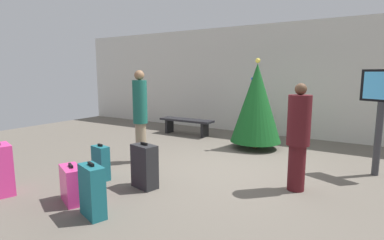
{
  "coord_description": "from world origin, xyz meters",
  "views": [
    {
      "loc": [
        2.35,
        -5.15,
        1.85
      ],
      "look_at": [
        -0.88,
        0.03,
        0.9
      ],
      "focal_mm": 28.26,
      "sensor_mm": 36.0,
      "label": 1
    }
  ],
  "objects_px": {
    "holiday_tree": "(256,103)",
    "suitcase_2": "(72,184)",
    "traveller_1": "(140,114)",
    "traveller_0": "(298,135)",
    "suitcase_0": "(145,166)",
    "waiting_bench": "(186,123)",
    "flight_info_kiosk": "(381,104)",
    "suitcase_3": "(1,170)",
    "suitcase_4": "(101,163)",
    "suitcase_1": "(92,191)"
  },
  "relations": [
    {
      "from": "traveller_0",
      "to": "suitcase_3",
      "type": "xyz_separation_m",
      "value": [
        -3.79,
        -2.57,
        -0.5
      ]
    },
    {
      "from": "suitcase_3",
      "to": "flight_info_kiosk",
      "type": "bearing_deg",
      "value": 39.98
    },
    {
      "from": "traveller_0",
      "to": "suitcase_0",
      "type": "xyz_separation_m",
      "value": [
        -2.12,
        -1.2,
        -0.54
      ]
    },
    {
      "from": "suitcase_3",
      "to": "suitcase_0",
      "type": "bearing_deg",
      "value": 39.36
    },
    {
      "from": "holiday_tree",
      "to": "suitcase_1",
      "type": "bearing_deg",
      "value": -96.29
    },
    {
      "from": "waiting_bench",
      "to": "holiday_tree",
      "type": "bearing_deg",
      "value": -11.33
    },
    {
      "from": "holiday_tree",
      "to": "suitcase_1",
      "type": "height_order",
      "value": "holiday_tree"
    },
    {
      "from": "holiday_tree",
      "to": "suitcase_0",
      "type": "distance_m",
      "value": 3.6
    },
    {
      "from": "holiday_tree",
      "to": "waiting_bench",
      "type": "xyz_separation_m",
      "value": [
        -2.35,
        0.47,
        -0.76
      ]
    },
    {
      "from": "suitcase_3",
      "to": "waiting_bench",
      "type": "bearing_deg",
      "value": 90.76
    },
    {
      "from": "holiday_tree",
      "to": "traveller_1",
      "type": "height_order",
      "value": "holiday_tree"
    },
    {
      "from": "waiting_bench",
      "to": "suitcase_2",
      "type": "height_order",
      "value": "suitcase_2"
    },
    {
      "from": "holiday_tree",
      "to": "traveller_1",
      "type": "xyz_separation_m",
      "value": [
        -1.62,
        -2.4,
        -0.1
      ]
    },
    {
      "from": "flight_info_kiosk",
      "to": "suitcase_1",
      "type": "height_order",
      "value": "flight_info_kiosk"
    },
    {
      "from": "flight_info_kiosk",
      "to": "suitcase_4",
      "type": "xyz_separation_m",
      "value": [
        -4.07,
        -2.82,
        -1.0
      ]
    },
    {
      "from": "flight_info_kiosk",
      "to": "traveller_0",
      "type": "relative_size",
      "value": 1.13
    },
    {
      "from": "holiday_tree",
      "to": "waiting_bench",
      "type": "distance_m",
      "value": 2.51
    },
    {
      "from": "flight_info_kiosk",
      "to": "waiting_bench",
      "type": "distance_m",
      "value": 5.17
    },
    {
      "from": "suitcase_4",
      "to": "holiday_tree",
      "type": "bearing_deg",
      "value": 67.43
    },
    {
      "from": "suitcase_0",
      "to": "traveller_0",
      "type": "bearing_deg",
      "value": 29.5
    },
    {
      "from": "waiting_bench",
      "to": "flight_info_kiosk",
      "type": "bearing_deg",
      "value": -14.09
    },
    {
      "from": "waiting_bench",
      "to": "traveller_0",
      "type": "bearing_deg",
      "value": -35.3
    },
    {
      "from": "traveller_0",
      "to": "suitcase_0",
      "type": "relative_size",
      "value": 2.27
    },
    {
      "from": "flight_info_kiosk",
      "to": "suitcase_1",
      "type": "xyz_separation_m",
      "value": [
        -3.09,
        -3.83,
        -0.96
      ]
    },
    {
      "from": "traveller_1",
      "to": "suitcase_3",
      "type": "bearing_deg",
      "value": -105.15
    },
    {
      "from": "suitcase_4",
      "to": "waiting_bench",
      "type": "bearing_deg",
      "value": 101.95
    },
    {
      "from": "traveller_1",
      "to": "suitcase_2",
      "type": "bearing_deg",
      "value": -76.39
    },
    {
      "from": "traveller_0",
      "to": "suitcase_1",
      "type": "bearing_deg",
      "value": -130.98
    },
    {
      "from": "suitcase_4",
      "to": "suitcase_1",
      "type": "bearing_deg",
      "value": -45.65
    },
    {
      "from": "traveller_1",
      "to": "suitcase_0",
      "type": "bearing_deg",
      "value": -46.4
    },
    {
      "from": "traveller_0",
      "to": "suitcase_3",
      "type": "distance_m",
      "value": 4.61
    },
    {
      "from": "waiting_bench",
      "to": "traveller_1",
      "type": "relative_size",
      "value": 0.89
    },
    {
      "from": "traveller_0",
      "to": "suitcase_0",
      "type": "distance_m",
      "value": 2.49
    },
    {
      "from": "holiday_tree",
      "to": "flight_info_kiosk",
      "type": "distance_m",
      "value": 2.7
    },
    {
      "from": "traveller_1",
      "to": "suitcase_1",
      "type": "relative_size",
      "value": 2.64
    },
    {
      "from": "holiday_tree",
      "to": "suitcase_2",
      "type": "xyz_separation_m",
      "value": [
        -1.12,
        -4.45,
        -0.87
      ]
    },
    {
      "from": "flight_info_kiosk",
      "to": "suitcase_3",
      "type": "distance_m",
      "value": 6.41
    },
    {
      "from": "traveller_1",
      "to": "suitcase_2",
      "type": "distance_m",
      "value": 2.25
    },
    {
      "from": "flight_info_kiosk",
      "to": "traveller_0",
      "type": "height_order",
      "value": "flight_info_kiosk"
    },
    {
      "from": "traveller_1",
      "to": "suitcase_3",
      "type": "relative_size",
      "value": 2.32
    },
    {
      "from": "holiday_tree",
      "to": "suitcase_4",
      "type": "distance_m",
      "value": 3.97
    },
    {
      "from": "suitcase_1",
      "to": "holiday_tree",
      "type": "bearing_deg",
      "value": 83.71
    },
    {
      "from": "flight_info_kiosk",
      "to": "suitcase_0",
      "type": "relative_size",
      "value": 2.56
    },
    {
      "from": "suitcase_0",
      "to": "holiday_tree",
      "type": "bearing_deg",
      "value": 80.16
    },
    {
      "from": "traveller_0",
      "to": "suitcase_2",
      "type": "height_order",
      "value": "traveller_0"
    },
    {
      "from": "traveller_1",
      "to": "suitcase_0",
      "type": "distance_m",
      "value": 1.62
    },
    {
      "from": "traveller_0",
      "to": "traveller_1",
      "type": "relative_size",
      "value": 0.89
    },
    {
      "from": "holiday_tree",
      "to": "traveller_1",
      "type": "relative_size",
      "value": 1.16
    },
    {
      "from": "suitcase_3",
      "to": "suitcase_1",
      "type": "bearing_deg",
      "value": 7.92
    },
    {
      "from": "traveller_1",
      "to": "suitcase_2",
      "type": "relative_size",
      "value": 3.38
    }
  ]
}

